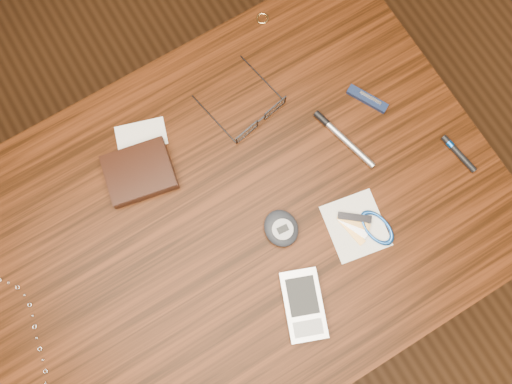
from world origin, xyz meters
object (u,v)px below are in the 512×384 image
at_px(wallet_and_card, 139,171).
at_px(pocket_knife, 367,99).
at_px(pedometer, 281,228).
at_px(silver_pen, 340,135).
at_px(desk, 229,230).
at_px(notepad_keys, 366,227).
at_px(pda_phone, 303,305).
at_px(eyeglasses, 258,117).

height_order(wallet_and_card, pocket_knife, wallet_and_card).
height_order(pedometer, silver_pen, pedometer).
distance_m(desk, notepad_keys, 0.28).
xyz_separation_m(desk, pda_phone, (0.04, -0.20, 0.11)).
height_order(wallet_and_card, pedometer, pedometer).
bearing_deg(pocket_knife, pedometer, -154.84).
bearing_deg(silver_pen, eyeglasses, 136.94).
bearing_deg(pedometer, pda_phone, -105.37).
height_order(desk, pedometer, pedometer).
bearing_deg(silver_pen, wallet_and_card, 160.06).
bearing_deg(notepad_keys, wallet_and_card, 135.33).
bearing_deg(silver_pen, pedometer, -153.23).
height_order(pedometer, pocket_knife, pedometer).
distance_m(wallet_and_card, pedometer, 0.28).
distance_m(pda_phone, notepad_keys, 0.18).
bearing_deg(desk, pocket_knife, 10.73).
height_order(desk, pda_phone, pda_phone).
xyz_separation_m(pda_phone, pocket_knife, (0.31, 0.26, -0.00)).
bearing_deg(eyeglasses, silver_pen, -43.06).
xyz_separation_m(desk, pedometer, (0.08, -0.06, 0.11)).
relative_size(wallet_and_card, pocket_knife, 2.07).
relative_size(pedometer, pocket_knife, 0.92).
xyz_separation_m(eyeglasses, pda_phone, (-0.11, -0.34, -0.00)).
distance_m(desk, pocket_knife, 0.37).
distance_m(eyeglasses, pocket_knife, 0.21).
distance_m(pda_phone, pocket_knife, 0.41).
bearing_deg(pocket_knife, desk, -169.27).
distance_m(wallet_and_card, silver_pen, 0.38).
relative_size(pocket_knife, silver_pen, 0.55).
height_order(eyeglasses, silver_pen, eyeglasses).
relative_size(wallet_and_card, eyeglasses, 1.11).
distance_m(desk, pedometer, 0.15).
xyz_separation_m(eyeglasses, silver_pen, (0.11, -0.11, -0.01)).
bearing_deg(pda_phone, pedometer, 74.63).
bearing_deg(silver_pen, pocket_knife, 21.46).
relative_size(eyeglasses, notepad_keys, 1.18).
height_order(wallet_and_card, notepad_keys, wallet_and_card).
bearing_deg(silver_pen, desk, -172.91).
bearing_deg(notepad_keys, desk, 147.20).
xyz_separation_m(pedometer, pocket_knife, (0.27, 0.13, -0.01)).
xyz_separation_m(wallet_and_card, eyeglasses, (0.24, -0.02, -0.00)).
distance_m(notepad_keys, silver_pen, 0.18).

